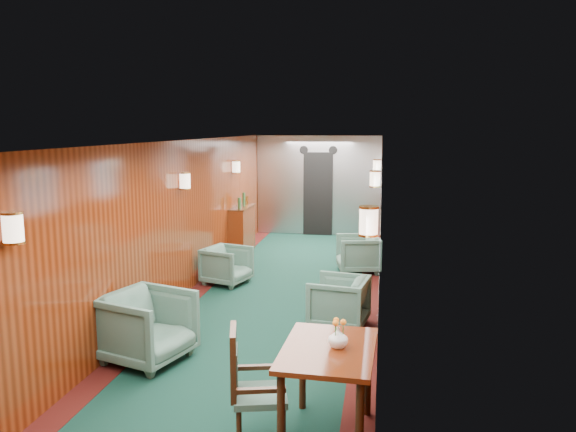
% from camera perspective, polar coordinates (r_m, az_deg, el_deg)
% --- Properties ---
extents(room, '(12.00, 12.10, 2.40)m').
position_cam_1_polar(room, '(7.70, -1.81, 1.86)').
color(room, '#0D3126').
rests_on(room, ground).
extents(bulkhead, '(2.98, 0.17, 2.39)m').
position_cam_1_polar(bulkhead, '(13.56, 3.10, 3.06)').
color(bulkhead, '#B5B6BC').
rests_on(bulkhead, ground).
extents(windows_right, '(0.02, 8.60, 0.80)m').
position_cam_1_polar(windows_right, '(7.82, 9.31, 0.49)').
color(windows_right, silver).
rests_on(windows_right, ground).
extents(wall_sconces, '(2.97, 7.97, 0.25)m').
position_cam_1_polar(wall_sconces, '(8.23, -1.05, 3.42)').
color(wall_sconces, beige).
rests_on(wall_sconces, ground).
extents(dining_table, '(0.79, 1.10, 0.80)m').
position_cam_1_polar(dining_table, '(4.80, 4.12, -14.60)').
color(dining_table, '#65250D').
rests_on(dining_table, ground).
extents(side_chair, '(0.54, 0.55, 1.00)m').
position_cam_1_polar(side_chair, '(4.77, -4.04, -16.50)').
color(side_chair, '#1C423A').
rests_on(side_chair, ground).
extents(credenza, '(0.34, 1.08, 1.24)m').
position_cam_1_polar(credenza, '(11.72, -4.69, -1.32)').
color(credenza, '#65250D').
rests_on(credenza, ground).
extents(flower_vase, '(0.17, 0.17, 0.17)m').
position_cam_1_polar(flower_vase, '(4.72, 5.11, -12.20)').
color(flower_vase, white).
rests_on(flower_vase, dining_table).
extents(armchair_left_near, '(1.09, 1.07, 0.79)m').
position_cam_1_polar(armchair_left_near, '(6.55, -14.10, -10.87)').
color(armchair_left_near, '#1C423A').
rests_on(armchair_left_near, ground).
extents(armchair_left_far, '(0.86, 0.85, 0.63)m').
position_cam_1_polar(armchair_left_far, '(9.43, -6.22, -5.00)').
color(armchair_left_far, '#1C423A').
rests_on(armchair_left_far, ground).
extents(armchair_right_near, '(0.84, 0.82, 0.66)m').
position_cam_1_polar(armchair_right_near, '(7.46, 5.17, -8.67)').
color(armchair_right_near, '#1C423A').
rests_on(armchair_right_near, ground).
extents(armchair_right_far, '(0.86, 0.85, 0.67)m').
position_cam_1_polar(armchair_right_far, '(10.21, 7.10, -3.82)').
color(armchair_right_far, '#1C423A').
rests_on(armchair_right_far, ground).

